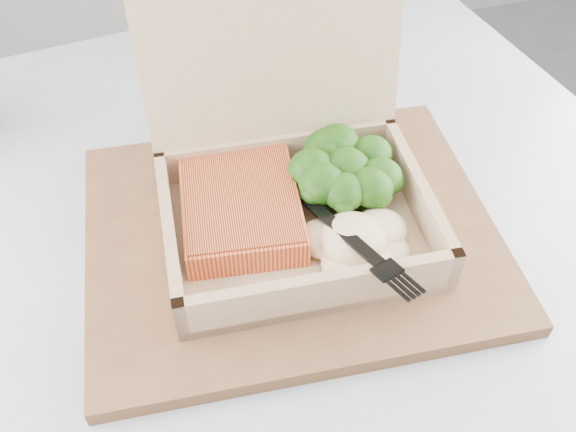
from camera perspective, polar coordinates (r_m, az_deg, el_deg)
name	(u,v)px	position (r m, az deg, el deg)	size (l,w,h in m)	color
cafe_table	(273,350)	(0.76, -1.37, -11.84)	(0.93, 0.93, 0.74)	black
serving_tray	(291,234)	(0.60, 0.27, -1.57)	(0.38, 0.30, 0.02)	brown
takeout_container	(289,165)	(0.58, 0.07, 4.55)	(0.25, 0.23, 0.22)	tan
salmon_fillet	(240,205)	(0.58, -4.25, 0.97)	(0.10, 0.14, 0.03)	orange
broccoli_pile	(346,175)	(0.60, 5.20, 3.69)	(0.11, 0.11, 0.04)	#326516
mashed_potatoes	(353,240)	(0.55, 5.79, -2.10)	(0.10, 0.09, 0.03)	beige
plastic_fork	(327,215)	(0.55, 3.46, 0.10)	(0.06, 0.15, 0.02)	black
receipt	(235,123)	(0.73, -4.71, 8.26)	(0.07, 0.14, 0.00)	white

